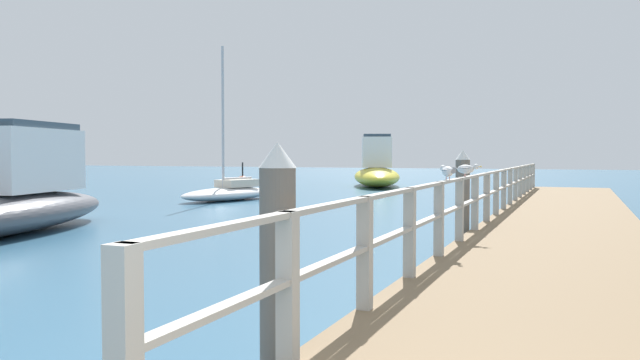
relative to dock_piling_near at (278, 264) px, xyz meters
The scene contains 10 objects.
pier_deck 10.69m from the dock_piling_near, 80.21° to the left, with size 3.03×27.04×0.42m, color #846B4C.
pier_railing 10.52m from the dock_piling_near, 87.93° to the left, with size 0.12×25.56×1.01m.
dock_piling_near is the anchor object (origin of this frame).
dock_piling_far 8.25m from the dock_piling_near, 90.00° to the left, with size 0.29×0.29×1.90m.
seagull_foreground 4.80m from the dock_piling_near, 85.48° to the left, with size 0.30×0.42×0.21m.
seagull_background 6.32m from the dock_piling_near, 86.46° to the left, with size 0.48×0.20×0.21m.
boat_0 11.71m from the dock_piling_near, 148.06° to the left, with size 4.18×7.98×2.57m.
boat_1 20.00m from the dock_piling_near, 121.94° to the left, with size 2.65×4.86×5.98m.
boat_2 31.25m from the dock_piling_near, 105.95° to the left, with size 5.26×8.98×2.96m.
channel_buoy 27.80m from the dock_piling_near, 120.14° to the left, with size 0.70×0.70×1.40m.
Camera 1 is at (0.31, -1.26, 1.80)m, focal length 35.08 mm.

